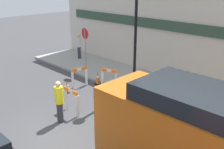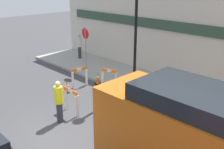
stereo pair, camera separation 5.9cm
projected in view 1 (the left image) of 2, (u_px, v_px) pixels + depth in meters
name	position (u px, v px, depth m)	size (l,w,h in m)	color
ground_plane	(53.00, 142.00, 8.52)	(60.00, 60.00, 0.00)	#424244
sidewalk_slab	(160.00, 89.00, 12.51)	(18.00, 3.01, 0.13)	#9E9B93
storefront_facade	(182.00, 28.00, 12.64)	(18.00, 0.22, 5.50)	beige
streetlamp_post	(136.00, 4.00, 11.33)	(0.44, 0.44, 6.03)	black
stop_sign	(85.00, 43.00, 14.21)	(0.60, 0.07, 2.42)	gray
barricade_0	(80.00, 77.00, 12.71)	(0.28, 0.83, 0.98)	white
barricade_1	(71.00, 100.00, 10.18)	(0.85, 0.15, 1.01)	white
barricade_2	(143.00, 94.00, 10.60)	(0.47, 0.76, 1.13)	white
barricade_3	(109.00, 79.00, 12.42)	(0.78, 0.38, 1.02)	white
traffic_cone_0	(111.00, 114.00, 9.77)	(0.30, 0.30, 0.48)	black
traffic_cone_1	(67.00, 87.00, 12.16)	(0.30, 0.30, 0.57)	black
traffic_cone_2	(98.00, 78.00, 13.08)	(0.30, 0.30, 0.70)	black
traffic_cone_3	(125.00, 109.00, 10.02)	(0.30, 0.30, 0.61)	black
person_worker	(59.00, 100.00, 9.42)	(0.36, 0.36, 1.61)	#33333D
person_pedestrian	(79.00, 45.00, 16.81)	(0.37, 0.37, 1.62)	#33333D
work_van	(192.00, 136.00, 6.25)	(4.88, 2.08, 2.70)	#D16619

